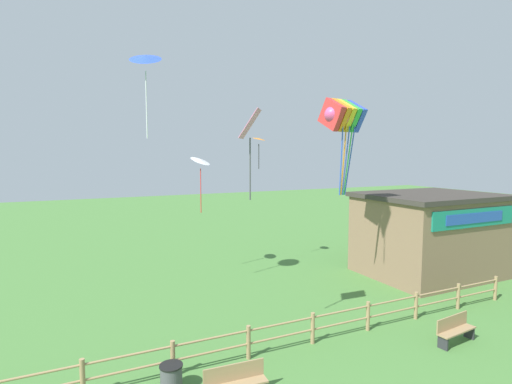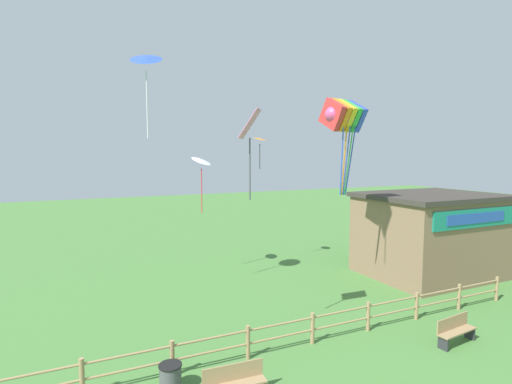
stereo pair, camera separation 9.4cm
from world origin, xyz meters
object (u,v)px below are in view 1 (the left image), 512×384
kite_orange_delta (259,140)px  kite_pink_diamond (250,133)px  kite_rainbow_parafoil (343,116)px  trash_bin (171,378)px  kite_white_delta (200,162)px  seaside_building (428,234)px  park_bench_by_building (455,329)px  kite_blue_delta (145,60)px  park_bench_near_fence (235,382)px

kite_orange_delta → kite_pink_diamond: bearing=-117.4°
kite_rainbow_parafoil → trash_bin: bearing=-154.9°
trash_bin → kite_white_delta: 12.19m
kite_orange_delta → kite_white_delta: kite_orange_delta is taller
seaside_building → park_bench_by_building: bearing=-132.4°
kite_blue_delta → kite_pink_diamond: bearing=-65.6°
trash_bin → kite_rainbow_parafoil: (8.75, 4.11, 7.82)m
kite_blue_delta → kite_pink_diamond: (2.39, -5.25, -3.23)m
park_bench_near_fence → kite_orange_delta: size_ratio=0.93×
kite_orange_delta → kite_pink_diamond: 9.54m
trash_bin → seaside_building: bearing=17.6°
kite_pink_diamond → kite_blue_delta: bearing=114.4°
park_bench_by_building → kite_white_delta: kite_white_delta is taller
kite_rainbow_parafoil → park_bench_near_fence: bearing=-144.4°
park_bench_by_building → kite_rainbow_parafoil: size_ratio=0.40×
trash_bin → kite_blue_delta: 12.19m
trash_bin → kite_blue_delta: (0.75, 6.89, 10.03)m
park_bench_near_fence → kite_rainbow_parafoil: bearing=35.6°
kite_rainbow_parafoil → kite_white_delta: bearing=128.8°
trash_bin → kite_pink_diamond: (3.13, 1.64, 6.80)m
kite_blue_delta → kite_pink_diamond: 6.61m
park_bench_near_fence → park_bench_by_building: 8.07m
kite_blue_delta → kite_orange_delta: bearing=25.4°
seaside_building → kite_blue_delta: bearing=171.9°
kite_orange_delta → kite_pink_diamond: kite_pink_diamond is taller
park_bench_by_building → kite_white_delta: size_ratio=0.57×
park_bench_by_building → trash_bin: park_bench_by_building is taller
trash_bin → kite_white_delta: size_ratio=0.24×
park_bench_near_fence → kite_blue_delta: kite_blue_delta is taller
kite_pink_diamond → kite_white_delta: 8.46m
park_bench_by_building → kite_pink_diamond: 9.71m
park_bench_near_fence → kite_blue_delta: 12.76m
trash_bin → kite_white_delta: (4.03, 9.98, 5.71)m
kite_blue_delta → kite_pink_diamond: kite_blue_delta is taller
park_bench_by_building → kite_rainbow_parafoil: bearing=97.9°
kite_white_delta → park_bench_by_building: bearing=-64.2°
park_bench_near_fence → kite_white_delta: kite_white_delta is taller
seaside_building → park_bench_near_fence: (-13.73, -5.95, -1.72)m
seaside_building → kite_orange_delta: 10.60m
trash_bin → kite_rainbow_parafoil: size_ratio=0.17×
trash_bin → kite_blue_delta: size_ratio=0.20×
kite_rainbow_parafoil → kite_white_delta: kite_rainbow_parafoil is taller
park_bench_near_fence → kite_orange_delta: bearing=61.6°
trash_bin → park_bench_by_building: bearing=-8.2°
park_bench_near_fence → kite_pink_diamond: 7.42m
park_bench_by_building → kite_pink_diamond: size_ratio=0.58×
park_bench_by_building → kite_blue_delta: bearing=136.7°
seaside_building → kite_orange_delta: (-7.66, 5.28, 5.07)m
seaside_building → kite_blue_delta: 16.72m
park_bench_by_building → kite_orange_delta: kite_orange_delta is taller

